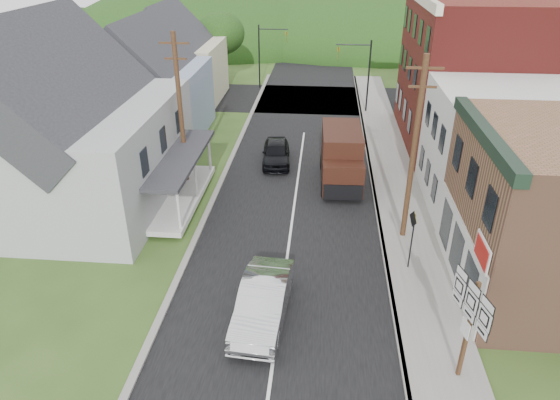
% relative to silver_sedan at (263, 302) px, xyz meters
% --- Properties ---
extents(ground, '(120.00, 120.00, 0.00)m').
position_rel_silver_sedan_xyz_m(ground, '(0.60, 3.10, -0.83)').
color(ground, '#2D4719').
rests_on(ground, ground).
extents(road, '(9.00, 90.00, 0.02)m').
position_rel_silver_sedan_xyz_m(road, '(0.60, 13.10, -0.83)').
color(road, black).
rests_on(road, ground).
extents(cross_road, '(60.00, 9.00, 0.02)m').
position_rel_silver_sedan_xyz_m(cross_road, '(0.60, 30.10, -0.83)').
color(cross_road, black).
rests_on(cross_road, ground).
extents(sidewalk_right, '(2.80, 55.00, 0.15)m').
position_rel_silver_sedan_xyz_m(sidewalk_right, '(6.50, 11.10, -0.76)').
color(sidewalk_right, slate).
rests_on(sidewalk_right, ground).
extents(curb_right, '(0.20, 55.00, 0.15)m').
position_rel_silver_sedan_xyz_m(curb_right, '(5.15, 11.10, -0.76)').
color(curb_right, slate).
rests_on(curb_right, ground).
extents(curb_left, '(0.30, 55.00, 0.12)m').
position_rel_silver_sedan_xyz_m(curb_left, '(-4.05, 11.10, -0.77)').
color(curb_left, slate).
rests_on(curb_left, ground).
extents(storefront_white, '(8.00, 7.00, 6.50)m').
position_rel_silver_sedan_xyz_m(storefront_white, '(11.90, 10.60, 2.42)').
color(storefront_white, silver).
rests_on(storefront_white, ground).
extents(storefront_red, '(8.00, 12.00, 10.00)m').
position_rel_silver_sedan_xyz_m(storefront_red, '(11.90, 20.10, 4.17)').
color(storefront_red, maroon).
rests_on(storefront_red, ground).
extents(house_gray, '(10.20, 12.24, 8.35)m').
position_rel_silver_sedan_xyz_m(house_gray, '(-11.40, 9.10, 3.40)').
color(house_gray, '#999C9E').
rests_on(house_gray, ground).
extents(house_blue, '(7.14, 8.16, 7.28)m').
position_rel_silver_sedan_xyz_m(house_blue, '(-10.40, 20.10, 2.86)').
color(house_blue, '#8091AF').
rests_on(house_blue, ground).
extents(house_cream, '(7.14, 8.16, 7.28)m').
position_rel_silver_sedan_xyz_m(house_cream, '(-10.90, 29.10, 2.86)').
color(house_cream, beige).
rests_on(house_cream, ground).
extents(utility_pole_right, '(1.60, 0.26, 9.00)m').
position_rel_silver_sedan_xyz_m(utility_pole_right, '(6.20, 6.60, 3.82)').
color(utility_pole_right, '#472D19').
rests_on(utility_pole_right, ground).
extents(utility_pole_left, '(1.60, 0.26, 9.00)m').
position_rel_silver_sedan_xyz_m(utility_pole_left, '(-5.90, 11.10, 3.82)').
color(utility_pole_left, '#472D19').
rests_on(utility_pole_left, ground).
extents(traffic_signal_right, '(2.87, 0.20, 6.00)m').
position_rel_silver_sedan_xyz_m(traffic_signal_right, '(4.90, 26.60, 2.92)').
color(traffic_signal_right, black).
rests_on(traffic_signal_right, ground).
extents(traffic_signal_left, '(2.87, 0.20, 6.00)m').
position_rel_silver_sedan_xyz_m(traffic_signal_left, '(-3.70, 33.60, 2.92)').
color(traffic_signal_left, black).
rests_on(traffic_signal_left, ground).
extents(tree_left_b, '(4.80, 4.80, 6.94)m').
position_rel_silver_sedan_xyz_m(tree_left_b, '(-16.40, 15.10, 4.05)').
color(tree_left_b, '#382616').
rests_on(tree_left_b, ground).
extents(tree_left_c, '(5.80, 5.80, 8.41)m').
position_rel_silver_sedan_xyz_m(tree_left_c, '(-18.40, 23.10, 5.10)').
color(tree_left_c, '#382616').
rests_on(tree_left_c, ground).
extents(tree_left_d, '(4.80, 4.80, 6.94)m').
position_rel_silver_sedan_xyz_m(tree_left_d, '(-8.40, 35.10, 4.05)').
color(tree_left_d, '#382616').
rests_on(tree_left_d, ground).
extents(forested_ridge, '(90.00, 30.00, 16.00)m').
position_rel_silver_sedan_xyz_m(forested_ridge, '(0.60, 58.10, -0.83)').
color(forested_ridge, black).
rests_on(forested_ridge, ground).
extents(silver_sedan, '(2.11, 5.17, 1.67)m').
position_rel_silver_sedan_xyz_m(silver_sedan, '(0.00, 0.00, 0.00)').
color(silver_sedan, silver).
rests_on(silver_sedan, ground).
extents(dark_sedan, '(2.12, 4.51, 1.49)m').
position_rel_silver_sedan_xyz_m(dark_sedan, '(-0.97, 15.18, -0.09)').
color(dark_sedan, black).
rests_on(dark_sedan, ground).
extents(delivery_van, '(2.52, 5.78, 3.19)m').
position_rel_silver_sedan_xyz_m(delivery_van, '(3.20, 12.70, 0.78)').
color(delivery_van, black).
rests_on(delivery_van, ground).
extents(route_sign_cluster, '(0.63, 2.16, 3.87)m').
position_rel_silver_sedan_xyz_m(route_sign_cluster, '(6.88, -2.36, 1.82)').
color(route_sign_cluster, '#472D19').
rests_on(route_sign_cluster, sidewalk_right).
extents(warning_sign, '(0.21, 0.78, 2.88)m').
position_rel_silver_sedan_xyz_m(warning_sign, '(6.06, 3.82, 1.16)').
color(warning_sign, black).
rests_on(warning_sign, sidewalk_right).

